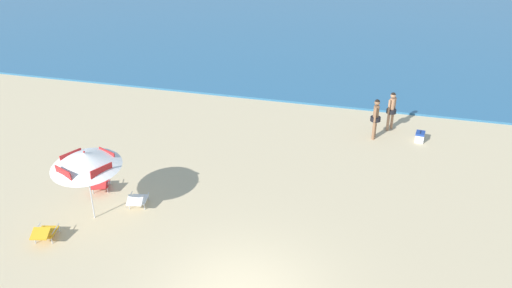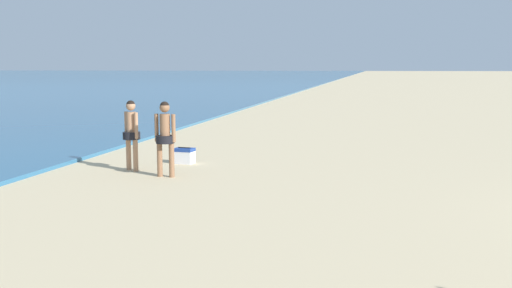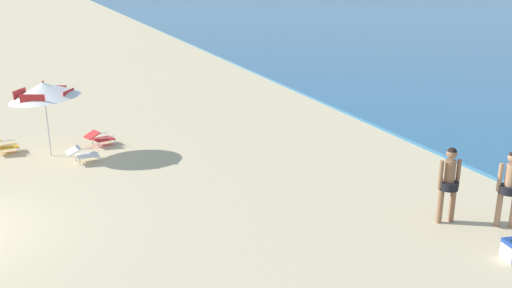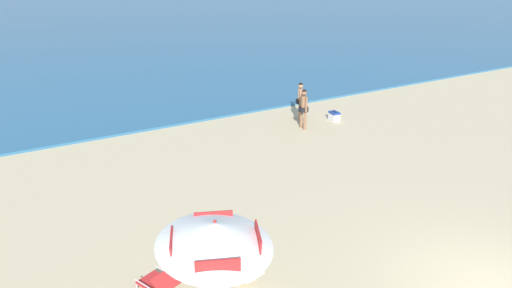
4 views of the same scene
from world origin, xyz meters
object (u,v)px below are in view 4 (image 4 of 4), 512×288
object	(u,v)px
beach_umbrella_striped_main	(215,235)
lounge_chair_facing_sea	(158,282)
person_standing_near_shore	(300,98)
lounge_chair_beside_umbrella	(242,271)
person_standing_beside	(304,106)
cooler_box	(334,116)

from	to	relation	value
beach_umbrella_striped_main	lounge_chair_facing_sea	xyz separation A→B (m)	(-0.67, 1.50, -1.78)
person_standing_near_shore	beach_umbrella_striped_main	bearing A→B (deg)	-132.23
beach_umbrella_striped_main	lounge_chair_facing_sea	size ratio (longest dim) A/B	2.64
lounge_chair_beside_umbrella	person_standing_near_shore	xyz separation A→B (m)	(7.60, 8.57, 0.71)
person_standing_beside	person_standing_near_shore	bearing A→B (deg)	61.13
lounge_chair_facing_sea	cooler_box	size ratio (longest dim) A/B	1.91
person_standing_near_shore	cooler_box	bearing A→B (deg)	-35.28
cooler_box	beach_umbrella_striped_main	bearing A→B (deg)	-138.94
beach_umbrella_striped_main	person_standing_near_shore	xyz separation A→B (m)	(8.63, 9.51, -1.07)
lounge_chair_facing_sea	cooler_box	world-z (taller)	lounge_chair_facing_sea
lounge_chair_beside_umbrella	beach_umbrella_striped_main	bearing A→B (deg)	-137.76
lounge_chair_facing_sea	cooler_box	xyz separation A→B (m)	(10.56, 7.11, -0.07)
person_standing_near_shore	person_standing_beside	world-z (taller)	person_standing_beside
cooler_box	lounge_chair_facing_sea	bearing A→B (deg)	-146.04
lounge_chair_beside_umbrella	person_standing_beside	xyz separation A→B (m)	(7.01, 7.49, 0.72)
lounge_chair_facing_sea	person_standing_near_shore	size ratio (longest dim) A/B	0.60
lounge_chair_beside_umbrella	lounge_chair_facing_sea	world-z (taller)	same
person_standing_near_shore	person_standing_beside	bearing A→B (deg)	-118.87
beach_umbrella_striped_main	person_standing_beside	world-z (taller)	beach_umbrella_striped_main
lounge_chair_facing_sea	beach_umbrella_striped_main	bearing A→B (deg)	-65.84
lounge_chair_facing_sea	person_standing_near_shore	bearing A→B (deg)	40.71
lounge_chair_beside_umbrella	person_standing_near_shore	world-z (taller)	person_standing_near_shore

